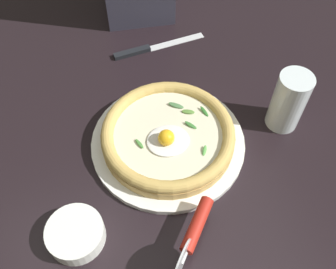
# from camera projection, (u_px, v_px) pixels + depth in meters

# --- Properties ---
(ground_plane) EXTENTS (2.40, 2.40, 0.03)m
(ground_plane) POSITION_uv_depth(u_px,v_px,m) (180.00, 133.00, 0.77)
(ground_plane) COLOR black
(ground_plane) RESTS_ON ground
(pizza_plate) EXTENTS (0.30, 0.30, 0.01)m
(pizza_plate) POSITION_uv_depth(u_px,v_px,m) (168.00, 142.00, 0.73)
(pizza_plate) COLOR white
(pizza_plate) RESTS_ON ground
(pizza) EXTENTS (0.25, 0.25, 0.05)m
(pizza) POSITION_uv_depth(u_px,v_px,m) (168.00, 135.00, 0.71)
(pizza) COLOR tan
(pizza) RESTS_ON pizza_plate
(side_bowl) EXTENTS (0.10, 0.10, 0.03)m
(side_bowl) POSITION_uv_depth(u_px,v_px,m) (76.00, 234.00, 0.62)
(side_bowl) COLOR white
(side_bowl) RESTS_ON ground
(pizza_cutter) EXTENTS (0.11, 0.13, 0.08)m
(pizza_cutter) POSITION_uv_depth(u_px,v_px,m) (192.00, 236.00, 0.59)
(pizza_cutter) COLOR silver
(pizza_cutter) RESTS_ON ground
(table_knife) EXTENTS (0.23, 0.04, 0.01)m
(table_knife) POSITION_uv_depth(u_px,v_px,m) (146.00, 49.00, 0.89)
(table_knife) COLOR silver
(table_knife) RESTS_ON ground
(drinking_glass) EXTENTS (0.06, 0.06, 0.13)m
(drinking_glass) POSITION_uv_depth(u_px,v_px,m) (287.00, 105.00, 0.73)
(drinking_glass) COLOR silver
(drinking_glass) RESTS_ON ground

